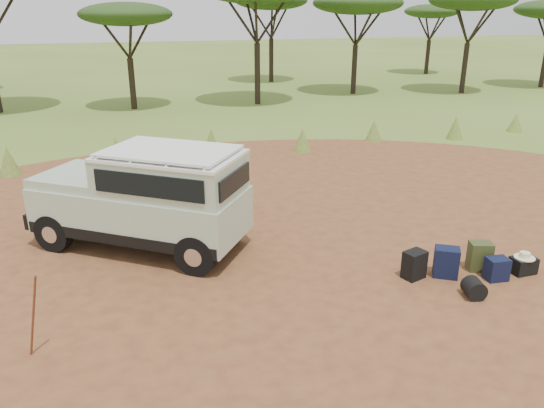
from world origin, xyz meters
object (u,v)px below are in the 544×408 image
object	(u,v)px
safari_vehicle	(146,200)
backpack_black	(414,265)
backpack_navy	(446,262)
backpack_olive	(480,256)
hard_case	(523,265)
duffel_navy	(497,269)
walking_staff	(33,317)

from	to	relation	value
safari_vehicle	backpack_black	bearing A→B (deg)	4.20
safari_vehicle	backpack_black	size ratio (longest dim) A/B	8.51
safari_vehicle	backpack_navy	size ratio (longest dim) A/B	7.94
backpack_black	backpack_olive	size ratio (longest dim) A/B	0.95
backpack_olive	hard_case	bearing A→B (deg)	-8.52
hard_case	backpack_navy	bearing A→B (deg)	165.87
backpack_navy	duffel_navy	distance (m)	0.88
safari_vehicle	backpack_navy	xyz separation A→B (m)	(5.02, -2.81, -0.73)
safari_vehicle	hard_case	distance (m)	7.21
safari_vehicle	duffel_navy	world-z (taller)	safari_vehicle
walking_staff	duffel_navy	distance (m)	7.60
safari_vehicle	duffel_navy	bearing A→B (deg)	6.85
hard_case	walking_staff	bearing A→B (deg)	178.50
safari_vehicle	backpack_black	distance (m)	5.25
duffel_navy	hard_case	world-z (taller)	duffel_navy
safari_vehicle	backpack_olive	xyz separation A→B (m)	(5.76, -2.76, -0.73)
hard_case	backpack_black	bearing A→B (deg)	166.17
backpack_olive	backpack_navy	bearing A→B (deg)	-158.99
hard_case	safari_vehicle	bearing A→B (deg)	151.93
walking_staff	backpack_black	xyz separation A→B (m)	(6.20, 0.54, -0.39)
backpack_black	backpack_navy	world-z (taller)	backpack_navy
walking_staff	hard_case	distance (m)	8.23
walking_staff	backpack_olive	distance (m)	7.55
safari_vehicle	hard_case	bearing A→B (deg)	9.78
backpack_olive	duffel_navy	world-z (taller)	backpack_olive
backpack_navy	hard_case	bearing A→B (deg)	18.94
backpack_black	backpack_navy	bearing A→B (deg)	-29.01
walking_staff	backpack_black	size ratio (longest dim) A/B	2.53
backpack_navy	duffel_navy	world-z (taller)	backpack_navy
backpack_navy	safari_vehicle	bearing A→B (deg)	-178.51
duffel_navy	backpack_black	bearing A→B (deg)	165.73
safari_vehicle	walking_staff	distance (m)	3.70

